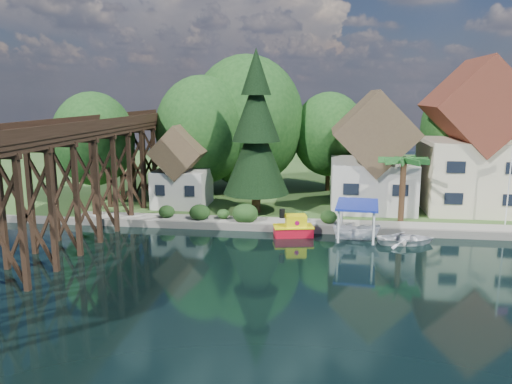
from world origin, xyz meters
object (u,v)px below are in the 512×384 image
palm_tree (404,162)px  tugboat (294,228)px  house_left (372,159)px  boat_canopy (357,225)px  trestle_bridge (87,169)px  flagpole (512,173)px  house_center (472,146)px  conifer (256,135)px  shed (182,171)px  boat_white_a (406,238)px

palm_tree → tugboat: palm_tree is taller
house_left → palm_tree: 5.46m
palm_tree → boat_canopy: size_ratio=1.21×
trestle_bridge → tugboat: 16.99m
flagpole → boat_canopy: flagpole is taller
house_left → tugboat: house_left is taller
trestle_bridge → house_center: size_ratio=3.18×
flagpole → tugboat: flagpole is taller
conifer → tugboat: 9.62m
house_center → boat_canopy: bearing=-137.2°
conifer → palm_tree: size_ratio=2.52×
trestle_bridge → shed: size_ratio=5.63×
shed → conifer: bearing=-14.6°
boat_canopy → flagpole: bearing=19.6°
boat_white_a → flagpole: bearing=-69.4°
house_left → conifer: (-10.55, -3.45, 2.38)m
shed → boat_white_a: (19.79, -8.54, -3.38)m
trestle_bridge → flagpole: (33.64, 5.71, -0.50)m
tugboat → boat_canopy: bearing=-6.3°
palm_tree → tugboat: (-8.86, -4.02, -4.87)m
boat_white_a → boat_canopy: 3.79m
house_center → tugboat: 19.30m
trestle_bridge → conifer: (12.45, 7.38, 2.17)m
shed → boat_canopy: (16.11, -8.08, -2.58)m
trestle_bridge → conifer: conifer is taller
flagpole → palm_tree: bearing=179.4°
shed → palm_tree: shed is taller
boat_white_a → boat_canopy: boat_canopy is taller
house_left → boat_canopy: size_ratio=2.31×
house_left → boat_canopy: house_left is taller
trestle_bridge → house_left: 25.42m
conifer → boat_white_a: 15.67m
flagpole → boat_white_a: bearing=-150.9°
house_left → flagpole: bearing=-25.7°
house_center → flagpole: house_center is taller
tugboat → conifer: bearing=124.1°
conifer → boat_white_a: bearing=-28.1°
house_left → flagpole: (10.64, -5.12, -0.29)m
palm_tree → house_center: bearing=38.7°
palm_tree → boat_canopy: palm_tree is taller
flagpole → boat_canopy: bearing=-160.4°
trestle_bridge → shed: bearing=61.8°
house_center → shed: house_center is taller
boat_white_a → boat_canopy: size_ratio=0.91×
house_left → boat_white_a: bearing=-79.9°
trestle_bridge → boat_white_a: trestle_bridge is taller
shed → trestle_bridge: bearing=-118.2°
house_left → shed: size_ratio=1.40×
shed → boat_canopy: 18.21m
boat_canopy → boat_white_a: bearing=-7.1°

